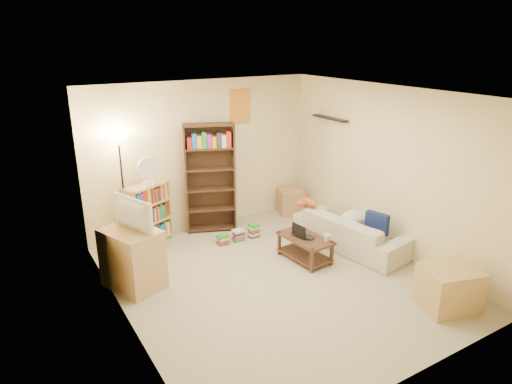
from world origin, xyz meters
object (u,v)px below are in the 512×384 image
laptop (305,235)px  tv_stand (133,259)px  desk_fan (149,170)px  floor_lamp (120,161)px  television (128,215)px  side_table (290,201)px  tabby_cat (308,202)px  short_bookshelf (148,214)px  tall_bookshelf (210,176)px  sofa (351,232)px  coffee_table (305,246)px  end_cabinet (449,288)px  mug (326,238)px

laptop → tv_stand: size_ratio=0.52×
desk_fan → floor_lamp: (-0.40, 0.05, 0.20)m
television → desk_fan: (0.67, 1.16, 0.19)m
floor_lamp → side_table: 3.24m
tabby_cat → short_bookshelf: size_ratio=0.44×
tall_bookshelf → short_bookshelf: 1.18m
sofa → desk_fan: desk_fan is taller
coffee_table → side_table: side_table is taller
short_bookshelf → floor_lamp: bearing=154.0°
laptop → tv_stand: tv_stand is taller
short_bookshelf → end_cabinet: 4.46m
tall_bookshelf → tv_stand: bearing=-124.2°
short_bookshelf → tv_stand: bearing=-141.9°
side_table → tv_stand: bearing=-161.8°
sofa → desk_fan: 3.26m
laptop → short_bookshelf: bearing=23.5°
tabby_cat → short_bookshelf: 2.56m
laptop → side_table: side_table is taller
laptop → side_table: (0.88, 1.60, -0.14)m
sofa → television: television is taller
short_bookshelf → side_table: size_ratio=2.07×
mug → tv_stand: 2.70m
tabby_cat → laptop: size_ratio=1.03×
coffee_table → television: bearing=161.5°
desk_fan → floor_lamp: size_ratio=0.26×
laptop → tall_bookshelf: tall_bookshelf is taller
short_bookshelf → sofa: bearing=-59.3°
floor_lamp → television: bearing=-102.8°
short_bookshelf → end_cabinet: (2.49, -3.69, -0.22)m
short_bookshelf → desk_fan: bearing=-65.1°
sofa → floor_lamp: (-2.97, 1.82, 1.14)m
tall_bookshelf → desk_fan: 1.05m
desk_fan → laptop: bearing=-44.0°
sofa → floor_lamp: bearing=49.5°
mug → tv_stand: bearing=162.1°
mug → sofa: bearing=18.5°
coffee_table → floor_lamp: (-2.12, 1.78, 1.18)m
tabby_cat → end_cabinet: tabby_cat is taller
tabby_cat → television: size_ratio=0.60×
mug → end_cabinet: bearing=-71.7°
tall_bookshelf → mug: bearing=-44.8°
tv_stand → end_cabinet: 3.99m
tabby_cat → tall_bookshelf: bearing=137.8°
tabby_cat → end_cabinet: 2.58m
coffee_table → laptop: size_ratio=2.07×
sofa → short_bookshelf: bearing=46.4°
coffee_table → desk_fan: size_ratio=1.90×
coffee_table → television: 2.58m
desk_fan → tv_stand: bearing=-120.1°
coffee_table → side_table: 1.87m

